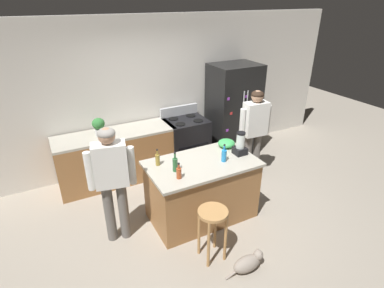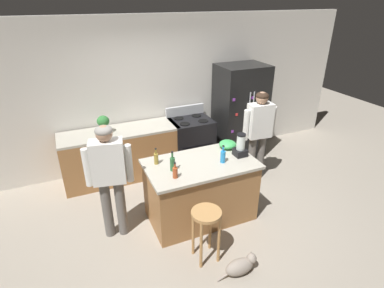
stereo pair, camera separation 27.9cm
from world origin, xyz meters
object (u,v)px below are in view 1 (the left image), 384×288
bottle_olive_oil (175,164)px  kitchen_island (202,190)px  blender_appliance (240,145)px  bottle_vinegar (158,159)px  cat (248,263)px  person_by_sink_right (255,127)px  stove_range (186,142)px  potted_plant (99,126)px  bottle_cooking_sauce (179,173)px  mixing_bowl (226,143)px  refrigerator (233,111)px  person_by_island_left (112,176)px  bottle_soda (224,155)px  bar_stool (213,222)px

bottle_olive_oil → kitchen_island: bearing=5.1°
blender_appliance → bottle_vinegar: 1.19m
cat → bottle_olive_oil: bottle_olive_oil is taller
person_by_sink_right → stove_range: bearing=131.4°
potted_plant → bottle_vinegar: bearing=-70.3°
bottle_cooking_sauce → bottle_olive_oil: bearing=79.9°
person_by_sink_right → bottle_olive_oil: person_by_sink_right is taller
mixing_bowl → refrigerator: bearing=51.9°
bottle_olive_oil → bottle_cooking_sauce: bottle_olive_oil is taller
blender_appliance → bottle_cooking_sauce: blender_appliance is taller
refrigerator → cat: bearing=-120.2°
person_by_island_left → person_by_sink_right: size_ratio=1.01×
blender_appliance → bottle_cooking_sauce: bearing=-170.0°
bottle_vinegar → bottle_olive_oil: bottle_olive_oil is taller
kitchen_island → potted_plant: size_ratio=5.05×
refrigerator → bottle_soda: size_ratio=7.13×
potted_plant → bottle_cooking_sauce: potted_plant is taller
stove_range → bottle_vinegar: size_ratio=4.59×
kitchen_island → refrigerator: (1.54, 1.50, 0.46)m
person_by_island_left → bar_stool: 1.34m
kitchen_island → bar_stool: size_ratio=2.14×
bar_stool → bottle_soda: 0.97m
cat → mixing_bowl: mixing_bowl is taller
bottle_olive_oil → mixing_bowl: 1.02m
bottle_vinegar → mixing_bowl: 1.12m
bar_stool → bottle_soda: size_ratio=2.76×
bar_stool → bottle_olive_oil: (-0.14, 0.72, 0.46)m
kitchen_island → cat: size_ratio=2.92×
kitchen_island → bottle_cooking_sauce: size_ratio=7.02×
bottle_olive_oil → cat: bearing=-69.3°
kitchen_island → potted_plant: 1.97m
bottle_soda → potted_plant: bearing=128.6°
person_by_island_left → blender_appliance: person_by_island_left is taller
refrigerator → bottle_cooking_sauce: size_ratio=8.45×
stove_range → blender_appliance: (0.10, -1.56, 0.58)m
kitchen_island → person_by_island_left: size_ratio=0.94×
bottle_soda → person_by_island_left: bearing=171.5°
bottle_vinegar → bottle_cooking_sauce: 0.44m
person_by_sink_right → potted_plant: size_ratio=5.29×
person_by_island_left → potted_plant: bearing=83.5°
person_by_sink_right → blender_appliance: person_by_sink_right is taller
cat → mixing_bowl: bearing=68.0°
stove_range → bottle_olive_oil: (-0.93, -1.56, 0.54)m
blender_appliance → bottle_vinegar: size_ratio=1.43×
bottle_soda → blender_appliance: bearing=13.3°
stove_range → person_by_island_left: size_ratio=0.67×
stove_range → bottle_olive_oil: bottle_olive_oil is taller
person_by_island_left → mixing_bowl: person_by_island_left is taller
kitchen_island → bottle_vinegar: 0.81m
person_by_sink_right → mixing_bowl: size_ratio=6.23×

